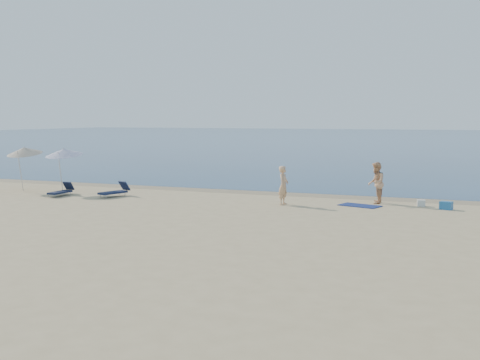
% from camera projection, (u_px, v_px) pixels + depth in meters
% --- Properties ---
extents(sea, '(240.00, 160.00, 0.01)m').
position_uv_depth(sea, '(417.00, 139.00, 105.46)').
color(sea, '#0D264E').
rests_on(sea, ground).
extents(wet_sand_strip, '(240.00, 1.60, 0.00)m').
position_uv_depth(wet_sand_strip, '(276.00, 193.00, 30.75)').
color(wet_sand_strip, '#847254').
rests_on(wet_sand_strip, ground).
extents(person_left, '(0.44, 0.65, 1.74)m').
position_uv_depth(person_left, '(283.00, 185.00, 26.70)').
color(person_left, tan).
rests_on(person_left, ground).
extents(person_right, '(0.78, 0.96, 1.87)m').
position_uv_depth(person_right, '(376.00, 183.00, 27.12)').
color(person_right, tan).
rests_on(person_right, ground).
extents(beach_towel, '(1.96, 1.45, 0.03)m').
position_uv_depth(beach_towel, '(360.00, 206.00, 26.44)').
color(beach_towel, '#101D52').
rests_on(beach_towel, ground).
extents(white_bag, '(0.38, 0.34, 0.28)m').
position_uv_depth(white_bag, '(421.00, 203.00, 26.31)').
color(white_bag, silver).
rests_on(white_bag, ground).
extents(blue_cooler, '(0.57, 0.47, 0.35)m').
position_uv_depth(blue_cooler, '(446.00, 205.00, 25.39)').
color(blue_cooler, '#1D5FA0').
rests_on(blue_cooler, ground).
extents(umbrella_near, '(1.97, 2.00, 2.45)m').
position_uv_depth(umbrella_near, '(64.00, 152.00, 30.80)').
color(umbrella_near, silver).
rests_on(umbrella_near, ground).
extents(umbrella_far, '(1.95, 1.98, 2.48)m').
position_uv_depth(umbrella_far, '(24.00, 151.00, 31.72)').
color(umbrella_far, silver).
rests_on(umbrella_far, ground).
extents(lounger_left, '(0.53, 1.52, 0.67)m').
position_uv_depth(lounger_left, '(61.00, 191.00, 29.73)').
color(lounger_left, '#131A34').
rests_on(lounger_left, ground).
extents(lounger_right, '(1.02, 1.73, 0.72)m').
position_uv_depth(lounger_right, '(115.00, 191.00, 29.48)').
color(lounger_right, '#161F3D').
rests_on(lounger_right, ground).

